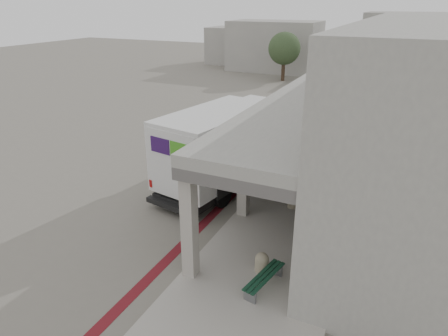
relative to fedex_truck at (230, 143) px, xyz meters
The scene contains 12 objects.
ground 3.72m from the fedex_truck, 95.43° to the right, with size 120.00×120.00×0.00m, color slate.
bike_lane_stripe 2.31m from the fedex_truck, 60.21° to the right, with size 0.35×40.00×0.01m, color maroon.
sidewalk 5.21m from the fedex_truck, 41.01° to the right, with size 4.40×28.00×0.12m, color #A09A90.
transit_building 6.83m from the fedex_truck, 11.16° to the left, with size 7.60×17.00×7.00m.
distant_backdrop 32.83m from the fedex_truck, 95.51° to the left, with size 28.00×10.00×6.50m.
tree_left 25.38m from the fedex_truck, 102.08° to the left, with size 3.20×3.20×4.80m.
tree_mid 26.87m from the fedex_truck, 86.38° to the left, with size 3.20×3.20×4.80m.
fedex_truck is the anchor object (origin of this frame).
bench 7.65m from the fedex_truck, 58.15° to the right, with size 0.70×1.75×0.40m.
bollard_near 6.91m from the fedex_truck, 57.43° to the right, with size 0.41×0.41×0.62m.
bollard_far 3.89m from the fedex_truck, 22.55° to the right, with size 0.43×0.43×0.64m.
utility_cabinet 6.36m from the fedex_truck, 41.19° to the right, with size 0.42×0.56×0.93m, color gray.
Camera 1 is at (7.12, -11.88, 7.61)m, focal length 32.00 mm.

